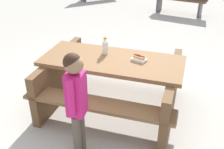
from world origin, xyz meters
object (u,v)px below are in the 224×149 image
Objects in this scene: soda_bottle at (105,46)px; hotdog_tray at (139,58)px; picnic_table at (112,80)px; child_in_coat at (76,94)px.

soda_bottle is 0.48m from hotdog_tray.
soda_bottle reaches higher than hotdog_tray.
picnic_table is 0.99m from child_in_coat.
child_in_coat is (0.02, -1.07, -0.07)m from soda_bottle.
hotdog_tray is at bearing 7.36° from picnic_table.
hotdog_tray reaches higher than picnic_table.
picnic_table is 0.48m from hotdog_tray.
child_in_coat reaches higher than hotdog_tray.
soda_bottle is at bearing 90.92° from child_in_coat.
soda_bottle reaches higher than picnic_table.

